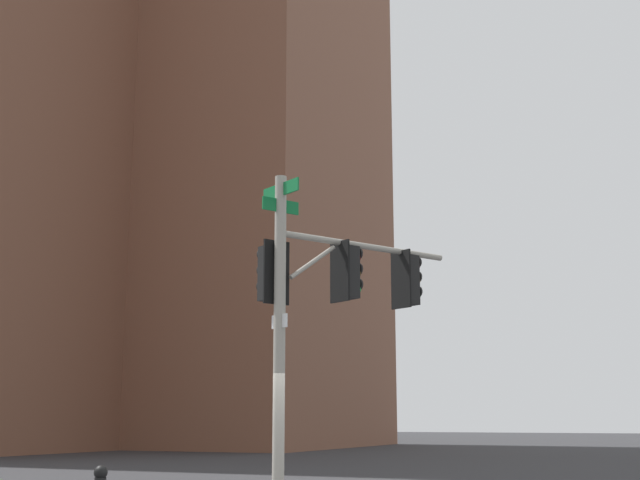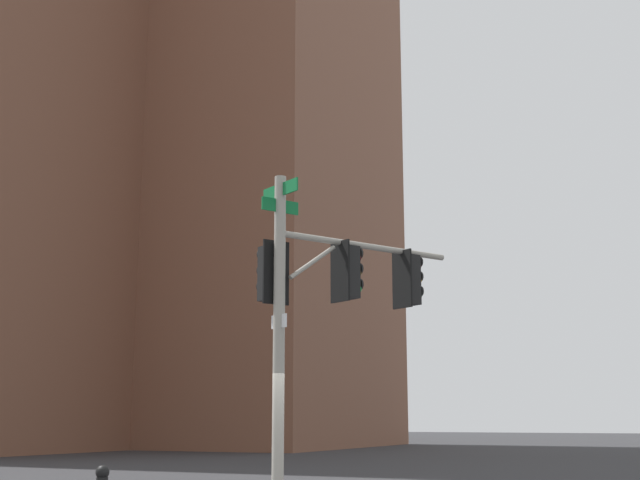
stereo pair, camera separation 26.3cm
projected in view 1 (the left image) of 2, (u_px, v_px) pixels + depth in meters
signal_pole_assembly at (325, 292)px, 16.09m from camera, size 2.58×3.93×6.06m
building_brick_midblock at (192, 102)px, 61.82m from camera, size 23.88×18.12×47.82m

